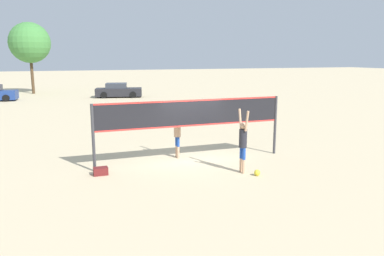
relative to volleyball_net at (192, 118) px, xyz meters
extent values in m
plane|color=beige|center=(0.00, 0.00, -1.77)|extent=(200.00, 200.00, 0.00)
cylinder|color=#38383D|center=(-3.75, 0.00, -0.54)|extent=(0.11, 0.11, 2.46)
cylinder|color=#38383D|center=(3.75, 0.00, -0.54)|extent=(0.11, 0.11, 2.46)
cube|color=black|center=(0.00, 0.00, 0.18)|extent=(7.39, 0.02, 1.03)
cube|color=red|center=(0.00, 0.00, 0.66)|extent=(7.39, 0.03, 0.06)
cube|color=red|center=(0.00, 0.00, -0.31)|extent=(7.39, 0.03, 0.06)
cylinder|color=tan|center=(1.20, -2.06, -1.51)|extent=(0.11, 0.11, 0.51)
cylinder|color=#1E47A5|center=(1.20, -2.06, -1.05)|extent=(0.12, 0.12, 0.42)
cylinder|color=tan|center=(1.20, -1.86, -1.51)|extent=(0.11, 0.11, 0.51)
cylinder|color=#1E47A5|center=(1.20, -1.86, -1.05)|extent=(0.12, 0.12, 0.42)
cylinder|color=#26262D|center=(1.20, -1.96, -0.51)|extent=(0.28, 0.28, 0.66)
sphere|color=tan|center=(1.20, -1.96, -0.06)|extent=(0.25, 0.25, 0.25)
cylinder|color=tan|center=(1.20, -2.20, 0.15)|extent=(0.08, 0.23, 0.73)
cylinder|color=tan|center=(1.20, -1.71, 0.15)|extent=(0.08, 0.23, 0.73)
cylinder|color=tan|center=(-0.36, 0.87, -1.52)|extent=(0.11, 0.11, 0.49)
cylinder|color=#1E47A5|center=(-0.36, 0.87, -1.08)|extent=(0.12, 0.12, 0.40)
cylinder|color=tan|center=(-0.36, 0.67, -1.52)|extent=(0.11, 0.11, 0.49)
cylinder|color=#1E47A5|center=(-0.36, 0.67, -1.08)|extent=(0.12, 0.12, 0.40)
cylinder|color=tan|center=(-0.36, 0.77, -0.57)|extent=(0.28, 0.28, 0.62)
sphere|color=tan|center=(-0.36, 0.77, -0.14)|extent=(0.24, 0.24, 0.24)
cylinder|color=tan|center=(-0.36, 1.01, 0.05)|extent=(0.08, 0.22, 0.70)
cylinder|color=tan|center=(-0.36, 0.53, 0.05)|extent=(0.08, 0.22, 0.70)
sphere|color=yellow|center=(1.53, -2.46, -1.66)|extent=(0.22, 0.22, 0.22)
cube|color=maroon|center=(-3.59, -0.49, -1.63)|extent=(0.49, 0.33, 0.27)
cube|color=#232328|center=(1.08, 24.72, -1.24)|extent=(4.87, 2.81, 0.79)
cube|color=#2D333D|center=(0.86, 24.77, -0.59)|extent=(2.38, 2.12, 0.51)
cylinder|color=black|center=(2.66, 25.28, -1.45)|extent=(0.67, 0.35, 0.64)
cylinder|color=black|center=(2.28, 23.54, -1.45)|extent=(0.67, 0.35, 0.64)
cylinder|color=black|center=(-0.11, 25.89, -1.45)|extent=(0.67, 0.35, 0.64)
cylinder|color=black|center=(-0.49, 24.16, -1.45)|extent=(0.67, 0.35, 0.64)
cylinder|color=black|center=(-9.08, 26.11, -1.45)|extent=(0.66, 0.29, 0.64)
cylinder|color=black|center=(-9.26, 24.49, -1.45)|extent=(0.66, 0.29, 0.64)
cylinder|color=#4C3823|center=(-7.27, 31.62, 0.40)|extent=(0.31, 0.31, 4.34)
sphere|color=#42843D|center=(-7.27, 31.62, 3.77)|extent=(4.36, 4.36, 4.36)
camera|label=1|loc=(-4.88, -13.43, 2.34)|focal=35.00mm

